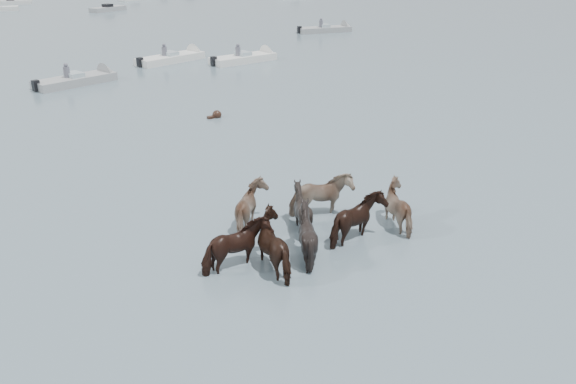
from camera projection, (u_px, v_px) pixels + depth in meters
ground at (322, 257)px, 14.96m from camera, size 400.00×400.00×0.00m
pony_herd at (308, 223)px, 15.62m from camera, size 6.92×4.25×1.65m
swimming_pony at (216, 115)px, 26.99m from camera, size 0.72×0.44×0.44m
motorboat_b at (87, 79)px, 33.76m from camera, size 5.44×2.68×1.92m
motorboat_c at (179, 57)px, 40.20m from camera, size 5.78×2.80×1.92m
motorboat_d at (252, 58)px, 40.04m from camera, size 5.49×1.84×1.92m
motorboat_e at (332, 29)px, 53.32m from camera, size 5.69×3.02×1.92m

